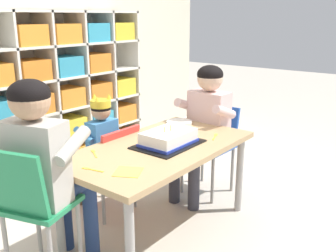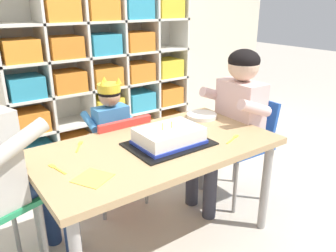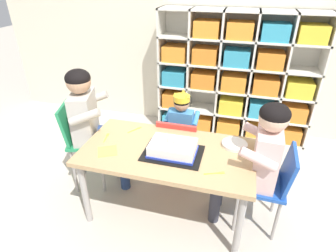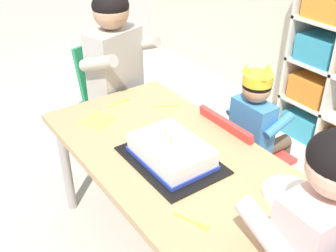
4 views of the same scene
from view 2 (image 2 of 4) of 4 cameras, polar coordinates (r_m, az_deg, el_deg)
The scene contains 14 objects.
ground at distance 2.04m, azimuth -1.68°, elevation -18.42°, with size 16.00×16.00×0.00m, color #BCB2A3.
storage_cubby_shelf at distance 3.07m, azimuth -10.70°, elevation 8.41°, with size 1.69×0.31×1.40m.
activity_table at distance 1.76m, azimuth -1.86°, elevation -5.02°, with size 1.24×0.67×0.59m.
classroom_chair_blue at distance 2.15m, azimuth -8.52°, elevation -4.31°, with size 0.37×0.36×0.64m.
child_with_crown at distance 2.18m, azimuth -10.07°, elevation 0.06°, with size 0.30×0.31×0.85m.
adult_helper_seated at distance 1.62m, azimuth -26.23°, elevation -3.78°, with size 0.48×0.46×1.08m.
classroom_chair_guest_side at distance 2.30m, azimuth 12.71°, elevation -2.22°, with size 0.37×0.36×0.68m.
guest_at_table_side at distance 2.15m, azimuth 10.96°, elevation 2.17°, with size 0.44×0.41×1.01m.
birthday_cake_on_tray at distance 1.72m, azimuth 0.17°, elevation -1.96°, with size 0.42×0.30×0.13m.
paper_plate_stack at distance 2.13m, azimuth 5.72°, elevation 1.74°, with size 0.19×0.19×0.02m, color white.
paper_napkin_square at distance 1.45m, azimuth -12.57°, elevation -8.56°, with size 0.14×0.14×0.00m, color #F4DB4C.
fork_scattered_mid_table at distance 1.77m, azimuth -14.78°, elevation -3.26°, with size 0.08×0.12×0.00m.
fork_by_napkin at distance 1.83m, azimuth 10.93°, elevation -2.11°, with size 0.13×0.06×0.00m.
fork_near_cake_tray at distance 1.57m, azimuth -18.33°, elevation -6.81°, with size 0.04×0.13×0.00m.
Camera 2 is at (-0.88, -1.32, 1.29)m, focal length 36.10 mm.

